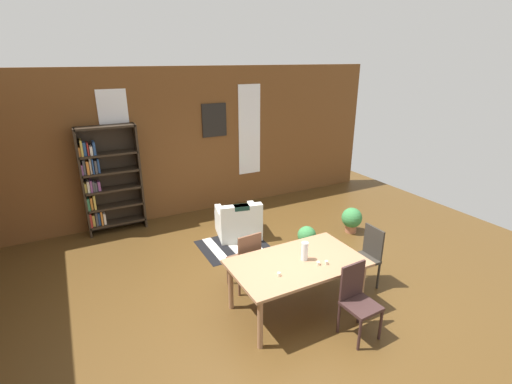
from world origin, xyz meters
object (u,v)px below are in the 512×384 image
object	(u,v)px
vase_on_table	(305,251)
dining_chair_far_left	(246,259)
bookshelf_tall	(106,180)
potted_plant_corner	(307,238)
potted_plant_by_shelf	(352,219)
armchair_white	(238,223)
dining_chair_near_right	(357,298)
dining_chair_head_right	(367,255)
dining_table	(297,267)

from	to	relation	value
vase_on_table	dining_chair_far_left	distance (m)	0.98
bookshelf_tall	potted_plant_corner	world-z (taller)	bookshelf_tall
bookshelf_tall	potted_plant_by_shelf	distance (m)	4.91
vase_on_table	armchair_white	xyz separation A→B (m)	(0.15, 2.43, -0.60)
vase_on_table	dining_chair_near_right	world-z (taller)	vase_on_table
dining_chair_head_right	bookshelf_tall	bearing A→B (deg)	129.69
armchair_white	dining_table	bearing A→B (deg)	-96.15
dining_chair_head_right	potted_plant_by_shelf	bearing A→B (deg)	54.65
bookshelf_tall	armchair_white	size ratio (longest dim) A/B	2.24
vase_on_table	armchair_white	distance (m)	2.51
dining_chair_head_right	potted_plant_by_shelf	size ratio (longest dim) A/B	1.85
dining_table	armchair_white	bearing A→B (deg)	83.85
armchair_white	bookshelf_tall	bearing A→B (deg)	147.10
armchair_white	dining_chair_head_right	bearing A→B (deg)	-67.42
dining_chair_head_right	armchair_white	size ratio (longest dim) A/B	1.00
dining_chair_head_right	dining_chair_near_right	size ratio (longest dim) A/B	1.00
dining_chair_far_left	potted_plant_by_shelf	bearing A→B (deg)	15.42
dining_chair_far_left	dining_table	bearing A→B (deg)	-62.15
vase_on_table	armchair_white	world-z (taller)	vase_on_table
dining_chair_near_right	potted_plant_corner	size ratio (longest dim) A/B	1.95
armchair_white	potted_plant_by_shelf	size ratio (longest dim) A/B	1.86
dining_chair_far_left	dining_chair_near_right	size ratio (longest dim) A/B	1.00
dining_chair_near_right	bookshelf_tall	xyz separation A→B (m)	(-2.31, 4.59, 0.56)
armchair_white	potted_plant_corner	distance (m)	1.41
dining_chair_far_left	dining_chair_near_right	xyz separation A→B (m)	(0.80, -1.51, 0.00)
vase_on_table	dining_chair_head_right	world-z (taller)	vase_on_table
dining_chair_far_left	potted_plant_corner	world-z (taller)	dining_chair_far_left
dining_chair_head_right	bookshelf_tall	size ratio (longest dim) A/B	0.44
potted_plant_by_shelf	potted_plant_corner	xyz separation A→B (m)	(-1.27, -0.24, -0.02)
dining_table	bookshelf_tall	distance (m)	4.30
vase_on_table	dining_chair_far_left	xyz separation A→B (m)	(-0.51, 0.75, -0.37)
dining_chair_far_left	dining_chair_head_right	world-z (taller)	same
dining_chair_far_left	potted_plant_by_shelf	distance (m)	2.85
dining_chair_far_left	armchair_white	bearing A→B (deg)	68.46
dining_table	dining_chair_head_right	world-z (taller)	dining_chair_head_right
vase_on_table	armchair_white	size ratio (longest dim) A/B	0.27
dining_chair_head_right	armchair_white	xyz separation A→B (m)	(-1.01, 2.43, -0.23)
dining_chair_head_right	dining_chair_near_right	bearing A→B (deg)	-139.11
potted_plant_corner	dining_chair_far_left	bearing A→B (deg)	-160.62
dining_chair_near_right	potted_plant_by_shelf	xyz separation A→B (m)	(1.94, 2.27, -0.23)
dining_table	dining_chair_head_right	xyz separation A→B (m)	(1.27, -0.00, -0.16)
bookshelf_tall	armchair_white	world-z (taller)	bookshelf_tall
dining_table	armchair_white	distance (m)	2.47
armchair_white	potted_plant_corner	size ratio (longest dim) A/B	1.95
dining_table	armchair_white	size ratio (longest dim) A/B	1.88
dining_table	bookshelf_tall	bearing A→B (deg)	116.48
dining_chair_head_right	dining_chair_far_left	bearing A→B (deg)	155.67
dining_chair_far_left	bookshelf_tall	bearing A→B (deg)	116.14
vase_on_table	dining_chair_head_right	xyz separation A→B (m)	(1.16, -0.00, -0.37)
bookshelf_tall	dining_chair_head_right	bearing A→B (deg)	-50.31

